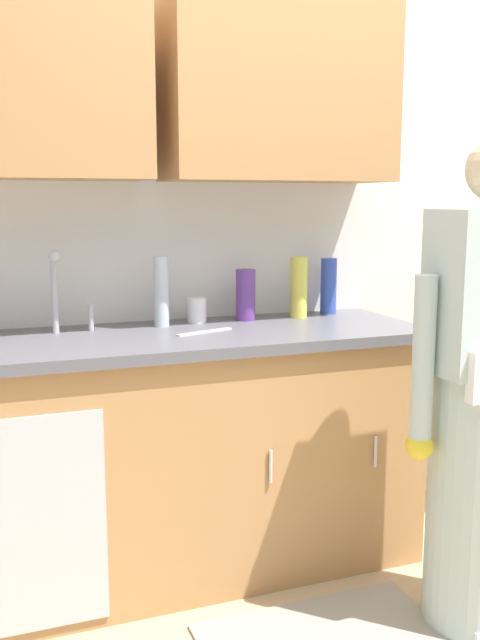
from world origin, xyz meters
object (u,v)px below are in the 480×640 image
object	(u,v)px
bottle_water_short	(329,286)
cup_by_sink	(197,310)
bottle_water_tall	(246,295)
bottle_soap	(161,292)
knife_on_counter	(204,332)
bottle_cleaner_spray	(299,287)
sink	(72,343)

from	to	relation	value
bottle_water_short	cup_by_sink	size ratio (longest dim) A/B	2.41
bottle_water_tall	bottle_water_short	bearing A→B (deg)	5.13
bottle_soap	knife_on_counter	size ratio (longest dim) A/B	1.14
bottle_water_short	cup_by_sink	bearing A→B (deg)	-177.99
bottle_water_tall	knife_on_counter	xyz separation A→B (m)	(-0.25, -0.21, -0.10)
bottle_cleaner_spray	bottle_water_short	world-z (taller)	bottle_cleaner_spray
sink	cup_by_sink	xyz separation A→B (m)	(0.52, 0.18, 0.06)
bottle_cleaner_spray	bottle_water_short	distance (m)	0.17
bottle_water_tall	bottle_water_short	world-z (taller)	bottle_water_short
cup_by_sink	sink	bearing A→B (deg)	-160.50
bottle_water_short	cup_by_sink	distance (m)	0.61
bottle_soap	bottle_cleaner_spray	world-z (taller)	bottle_soap
bottle_water_short	knife_on_counter	size ratio (longest dim) A/B	1.00
sink	bottle_water_tall	xyz separation A→B (m)	(0.73, 0.17, 0.12)
cup_by_sink	bottle_soap	bearing A→B (deg)	-165.24
bottle_cleaner_spray	knife_on_counter	bearing A→B (deg)	-157.53
bottle_soap	bottle_cleaner_spray	bearing A→B (deg)	1.05
bottle_cleaner_spray	knife_on_counter	xyz separation A→B (m)	(-0.48, -0.20, -0.12)
bottle_soap	bottle_water_short	world-z (taller)	bottle_soap
bottle_water_tall	cup_by_sink	world-z (taller)	bottle_water_tall
knife_on_counter	bottle_soap	bearing A→B (deg)	103.12
sink	knife_on_counter	bearing A→B (deg)	-5.19
bottle_cleaner_spray	knife_on_counter	distance (m)	0.53
sink	bottle_water_tall	distance (m)	0.75
bottle_water_short	knife_on_counter	world-z (taller)	bottle_water_short
sink	bottle_water_short	world-z (taller)	sink
sink	bottle_water_short	size ratio (longest dim) A/B	2.08
bottle_water_tall	sink	bearing A→B (deg)	-166.83
cup_by_sink	knife_on_counter	world-z (taller)	cup_by_sink
sink	bottle_cleaner_spray	size ratio (longest dim) A/B	1.96
bottle_soap	bottle_water_short	xyz separation A→B (m)	(0.76, 0.06, -0.02)
bottle_water_tall	bottle_cleaner_spray	bearing A→B (deg)	-3.86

